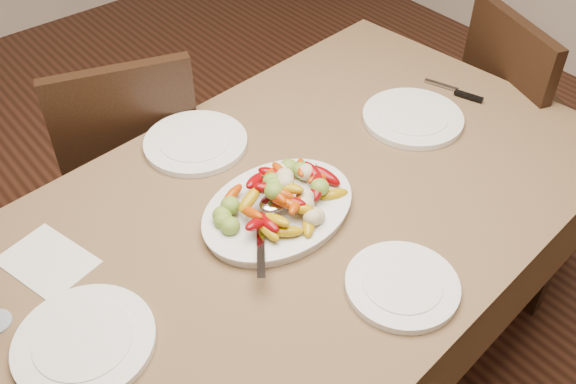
% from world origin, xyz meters
% --- Properties ---
extents(dining_table, '(1.93, 1.22, 0.76)m').
position_xyz_m(dining_table, '(0.12, 0.16, 0.38)').
color(dining_table, brown).
rests_on(dining_table, ground).
extents(chair_far, '(0.53, 0.53, 0.95)m').
position_xyz_m(chair_far, '(0.04, 0.92, 0.47)').
color(chair_far, black).
rests_on(chair_far, ground).
extents(chair_right, '(0.54, 0.54, 0.95)m').
position_xyz_m(chair_right, '(1.26, 0.14, 0.47)').
color(chair_right, black).
rests_on(chair_right, ground).
extents(serving_platter, '(0.43, 0.34, 0.02)m').
position_xyz_m(serving_platter, '(0.09, 0.16, 0.77)').
color(serving_platter, white).
rests_on(serving_platter, dining_table).
extents(roasted_vegetables, '(0.35, 0.26, 0.09)m').
position_xyz_m(roasted_vegetables, '(0.09, 0.16, 0.83)').
color(roasted_vegetables, '#720306').
rests_on(roasted_vegetables, serving_platter).
extents(serving_spoon, '(0.26, 0.22, 0.03)m').
position_xyz_m(serving_spoon, '(0.03, 0.12, 0.81)').
color(serving_spoon, '#9EA0A8').
rests_on(serving_spoon, serving_platter).
extents(plate_left, '(0.29, 0.29, 0.02)m').
position_xyz_m(plate_left, '(-0.45, 0.12, 0.77)').
color(plate_left, white).
rests_on(plate_left, dining_table).
extents(plate_right, '(0.30, 0.30, 0.02)m').
position_xyz_m(plate_right, '(0.65, 0.22, 0.77)').
color(plate_right, white).
rests_on(plate_right, dining_table).
extents(plate_far, '(0.29, 0.29, 0.02)m').
position_xyz_m(plate_far, '(0.09, 0.53, 0.77)').
color(plate_far, white).
rests_on(plate_far, dining_table).
extents(plate_near, '(0.25, 0.25, 0.02)m').
position_xyz_m(plate_near, '(0.16, -0.19, 0.77)').
color(plate_near, white).
rests_on(plate_near, dining_table).
extents(menu_card, '(0.20, 0.24, 0.00)m').
position_xyz_m(menu_card, '(-0.42, 0.38, 0.76)').
color(menu_card, silver).
rests_on(menu_card, dining_table).
extents(table_knife, '(0.08, 0.20, 0.01)m').
position_xyz_m(table_knife, '(0.86, 0.23, 0.76)').
color(table_knife, '#9EA0A8').
rests_on(table_knife, dining_table).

